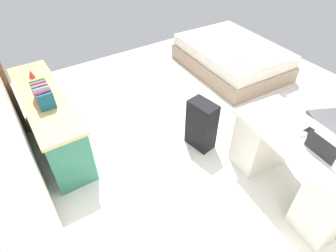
% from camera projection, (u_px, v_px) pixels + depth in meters
% --- Properties ---
extents(ground_plane, '(5.65, 5.65, 0.00)m').
position_uv_depth(ground_plane, '(213.00, 127.00, 4.00)').
color(ground_plane, silver).
extents(desk, '(1.50, 0.80, 0.76)m').
position_uv_depth(desk, '(295.00, 165.00, 2.95)').
color(desk, silver).
rests_on(desk, ground_plane).
extents(office_chair, '(0.62, 0.62, 0.94)m').
position_uv_depth(office_chair, '(336.00, 125.00, 3.40)').
color(office_chair, black).
rests_on(office_chair, ground_plane).
extents(credenza, '(1.80, 0.48, 0.76)m').
position_uv_depth(credenza, '(51.00, 121.00, 3.52)').
color(credenza, '#2D7056').
rests_on(credenza, ground_plane).
extents(bed, '(1.96, 1.49, 0.58)m').
position_uv_depth(bed, '(232.00, 57.00, 5.09)').
color(bed, gray).
rests_on(bed, ground_plane).
extents(suitcase_black, '(0.39, 0.27, 0.67)m').
position_uv_depth(suitcase_black, '(201.00, 125.00, 3.53)').
color(suitcase_black, black).
rests_on(suitcase_black, ground_plane).
extents(laptop, '(0.33, 0.25, 0.21)m').
position_uv_depth(laptop, '(323.00, 150.00, 2.55)').
color(laptop, '#B7B7BC').
rests_on(laptop, desk).
extents(computer_mouse, '(0.07, 0.11, 0.03)m').
position_uv_depth(computer_mouse, '(303.00, 134.00, 2.76)').
color(computer_mouse, white).
rests_on(computer_mouse, desk).
extents(cell_phone_by_mouse, '(0.07, 0.14, 0.01)m').
position_uv_depth(cell_phone_by_mouse, '(308.00, 131.00, 2.81)').
color(cell_phone_by_mouse, black).
rests_on(cell_phone_by_mouse, desk).
extents(book_row, '(0.35, 0.17, 0.24)m').
position_uv_depth(book_row, '(43.00, 94.00, 3.11)').
color(book_row, '#154E63').
rests_on(book_row, credenza).
extents(figurine_small, '(0.08, 0.08, 0.11)m').
position_uv_depth(figurine_small, '(31.00, 74.00, 3.54)').
color(figurine_small, red).
rests_on(figurine_small, credenza).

